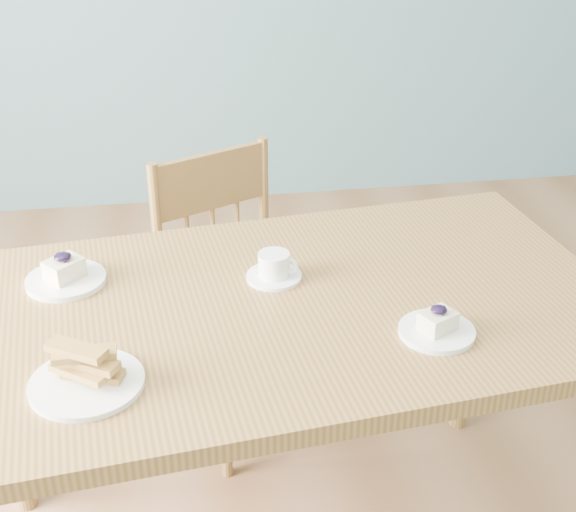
{
  "coord_description": "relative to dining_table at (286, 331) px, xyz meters",
  "views": [
    {
      "loc": [
        -0.32,
        -1.25,
        1.69
      ],
      "look_at": [
        -0.09,
        0.26,
        0.86
      ],
      "focal_mm": 50.0,
      "sensor_mm": 36.0,
      "label": 1
    }
  ],
  "objects": [
    {
      "name": "cheesecake_plate_near",
      "position": [
        0.28,
        -0.17,
        0.09
      ],
      "size": [
        0.16,
        0.16,
        0.07
      ],
      "rotation": [
        0.0,
        0.0,
        0.46
      ],
      "color": "white",
      "rests_on": "dining_table"
    },
    {
      "name": "coffee_cup",
      "position": [
        -0.01,
        0.1,
        0.1
      ],
      "size": [
        0.13,
        0.13,
        0.06
      ],
      "rotation": [
        0.0,
        0.0,
        -0.39
      ],
      "color": "white",
      "rests_on": "dining_table"
    },
    {
      "name": "dining_table",
      "position": [
        0.0,
        0.0,
        0.0
      ],
      "size": [
        1.53,
        0.98,
        0.77
      ],
      "rotation": [
        0.0,
        0.0,
        0.11
      ],
      "color": "#9A6B3A",
      "rests_on": "ground"
    },
    {
      "name": "cheesecake_plate_far",
      "position": [
        -0.48,
        0.15,
        0.1
      ],
      "size": [
        0.18,
        0.18,
        0.08
      ],
      "rotation": [
        0.0,
        0.0,
        0.72
      ],
      "color": "white",
      "rests_on": "dining_table"
    },
    {
      "name": "biscotti_plate",
      "position": [
        -0.41,
        -0.24,
        0.1
      ],
      "size": [
        0.21,
        0.21,
        0.08
      ],
      "rotation": [
        0.0,
        0.0,
        -0.31
      ],
      "color": "white",
      "rests_on": "dining_table"
    },
    {
      "name": "dining_chair",
      "position": [
        -0.06,
        0.56,
        -0.25
      ],
      "size": [
        0.52,
        0.51,
        0.87
      ],
      "rotation": [
        0.0,
        0.0,
        0.44
      ],
      "color": "#9A6B3A",
      "rests_on": "ground"
    },
    {
      "name": "room",
      "position": [
        0.1,
        -0.21,
        0.65
      ],
      "size": [
        5.01,
        5.01,
        2.71
      ],
      "color": "#956745",
      "rests_on": "ground"
    }
  ]
}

